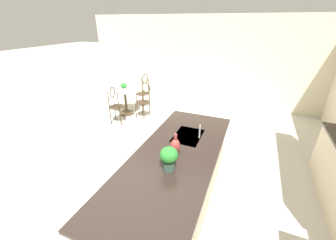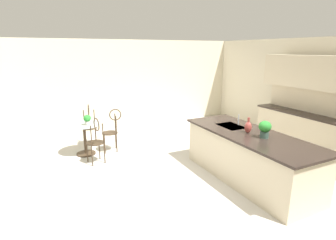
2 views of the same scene
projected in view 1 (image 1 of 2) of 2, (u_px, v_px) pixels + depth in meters
The scene contains 11 objects.
ground_plane at pixel (135, 178), 3.67m from camera, with size 40.00×40.00×0.00m, color beige.
wall_left_window at pixel (201, 61), 6.63m from camera, with size 0.12×7.80×2.70m, color beige.
kitchen_island at pixel (175, 182), 2.93m from camera, with size 2.80×1.06×0.92m.
bistro_table at pixel (126, 99), 6.03m from camera, with size 0.80×0.80×0.74m.
chair_near_window at pixel (115, 103), 5.38m from camera, with size 0.51×0.44×1.04m.
chair_by_island at pixel (143, 90), 6.45m from camera, with size 0.51×0.45×1.04m.
chair_toward_desk at pixel (144, 99), 5.71m from camera, with size 0.44×0.51×1.04m.
sink_faucet at pixel (200, 132), 3.08m from camera, with size 0.02×0.02×0.22m, color #B2B5BA.
potted_plant_on_table at pixel (124, 86), 5.71m from camera, with size 0.17×0.17×0.24m.
potted_plant_counter_near at pixel (169, 157), 2.39m from camera, with size 0.21×0.21×0.30m.
vase_on_counter at pixel (175, 146), 2.73m from camera, with size 0.13×0.13×0.29m.
Camera 1 is at (2.42, 1.62, 2.52)m, focal length 22.15 mm.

